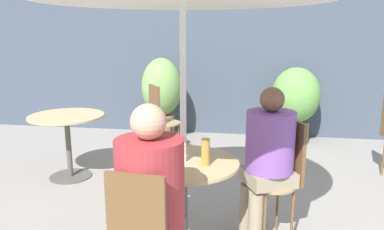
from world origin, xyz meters
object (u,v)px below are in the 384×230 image
(cafe_table_far, at_px, (67,131))
(seated_person_1, at_px, (268,153))
(potted_plant_1, at_px, (295,100))
(bistro_chair_3, at_px, (160,115))
(beer_glass_1, at_px, (162,148))
(seated_person_0, at_px, (151,197))
(cafe_table_near, at_px, (184,186))
(beer_glass_0, at_px, (205,152))
(potted_plant_0, at_px, (162,93))
(bistro_chair_1, at_px, (284,170))

(cafe_table_far, height_order, seated_person_1, seated_person_1)
(seated_person_1, relative_size, potted_plant_1, 1.10)
(bistro_chair_3, xyz_separation_m, beer_glass_1, (0.50, -2.01, 0.23))
(seated_person_0, distance_m, potted_plant_1, 3.90)
(cafe_table_near, height_order, cafe_table_far, same)
(seated_person_1, distance_m, beer_glass_0, 0.55)
(seated_person_1, bearing_deg, potted_plant_0, -175.89)
(cafe_table_far, bearing_deg, potted_plant_0, 66.12)
(bistro_chair_1, distance_m, seated_person_1, 0.21)
(bistro_chair_3, bearing_deg, cafe_table_far, 95.82)
(bistro_chair_1, distance_m, beer_glass_1, 0.97)
(potted_plant_0, distance_m, potted_plant_1, 1.96)
(cafe_table_near, bearing_deg, beer_glass_1, 164.75)
(bistro_chair_1, distance_m, seated_person_0, 1.28)
(beer_glass_0, bearing_deg, cafe_table_far, 141.90)
(bistro_chair_1, bearing_deg, cafe_table_far, -137.33)
(seated_person_0, bearing_deg, seated_person_1, -119.98)
(bistro_chair_1, height_order, beer_glass_0, bistro_chair_1)
(beer_glass_0, relative_size, beer_glass_1, 1.18)
(cafe_table_near, bearing_deg, bistro_chair_1, 24.77)
(bistro_chair_1, bearing_deg, beer_glass_0, -80.37)
(beer_glass_0, relative_size, potted_plant_1, 0.17)
(cafe_table_near, distance_m, bistro_chair_3, 2.16)
(bistro_chair_1, distance_m, bistro_chair_3, 2.22)
(cafe_table_near, xyz_separation_m, potted_plant_0, (-0.83, 2.87, 0.19))
(beer_glass_0, height_order, potted_plant_0, potted_plant_0)
(beer_glass_0, bearing_deg, seated_person_1, 36.96)
(seated_person_0, xyz_separation_m, seated_person_1, (0.66, 0.93, -0.02))
(cafe_table_near, bearing_deg, bistro_chair_3, 107.96)
(bistro_chair_1, bearing_deg, beer_glass_1, -96.68)
(potted_plant_0, bearing_deg, bistro_chair_1, -58.32)
(cafe_table_near, distance_m, seated_person_0, 0.69)
(cafe_table_far, bearing_deg, seated_person_0, -52.70)
(seated_person_1, xyz_separation_m, beer_glass_0, (-0.44, -0.33, 0.09))
(bistro_chair_1, relative_size, seated_person_1, 0.79)
(cafe_table_near, height_order, potted_plant_1, potted_plant_1)
(potted_plant_0, bearing_deg, beer_glass_0, -71.21)
(cafe_table_near, height_order, beer_glass_1, beer_glass_1)
(seated_person_1, bearing_deg, cafe_table_far, -139.95)
(cafe_table_near, distance_m, beer_glass_0, 0.33)
(cafe_table_far, distance_m, potted_plant_1, 3.20)
(bistro_chair_3, height_order, beer_glass_1, bistro_chair_3)
(cafe_table_far, bearing_deg, beer_glass_0, -38.10)
(cafe_table_near, xyz_separation_m, bistro_chair_1, (0.73, 0.34, 0.04))
(seated_person_0, height_order, potted_plant_1, seated_person_0)
(bistro_chair_3, distance_m, potted_plant_0, 0.84)
(bistro_chair_1, distance_m, potted_plant_0, 2.98)
(seated_person_1, height_order, beer_glass_0, seated_person_1)
(cafe_table_far, xyz_separation_m, potted_plant_0, (0.70, 1.59, 0.18))
(seated_person_0, xyz_separation_m, potted_plant_1, (1.18, 3.71, -0.11))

